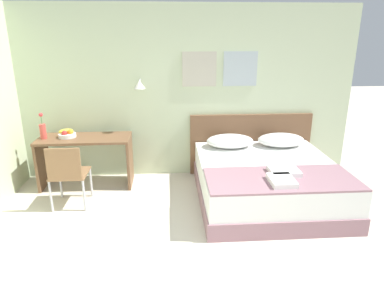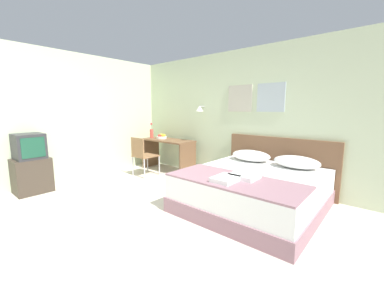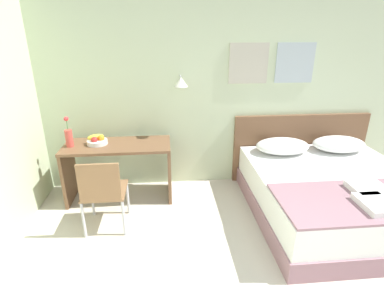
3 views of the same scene
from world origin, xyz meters
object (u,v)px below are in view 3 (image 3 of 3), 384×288
pillow_right (339,144)px  folded_towel_near_foot (369,189)px  headboard (299,147)px  folded_towel_mid_bed (376,204)px  throw_blanket (370,200)px  flower_vase (69,136)px  desk (119,160)px  desk_chair (103,190)px  fruit_bowl (97,140)px  bed (333,196)px  pillow_left (282,146)px

pillow_right → folded_towel_near_foot: pillow_right is taller
headboard → folded_towel_mid_bed: bearing=-91.4°
throw_blanket → flower_vase: flower_vase is taller
desk → desk_chair: bearing=-96.0°
folded_towel_mid_bed → flower_vase: bearing=156.2°
headboard → fruit_bowl: bearing=-174.0°
desk_chair → desk: bearing=84.0°
folded_towel_near_foot → flower_vase: 3.41m
fruit_bowl → flower_vase: bearing=-170.4°
bed → folded_towel_mid_bed: size_ratio=5.54×
throw_blanket → desk_chair: size_ratio=2.06×
headboard → bed: bearing=-90.0°
folded_towel_near_foot → pillow_left: bearing=112.7°
headboard → fruit_bowl: size_ratio=7.59×
bed → pillow_right: (0.40, 0.70, 0.38)m
pillow_left → desk_chair: (-2.26, -0.73, -0.13)m
bed → desk_chair: 2.66m
pillow_right → throw_blanket: 1.33m
pillow_left → folded_towel_near_foot: 1.23m
desk_chair → fruit_bowl: bearing=103.0°
desk_chair → bed: bearing=0.8°
bed → desk: desk is taller
pillow_left → throw_blanket: pillow_left is taller
desk_chair → fruit_bowl: fruit_bowl is taller
folded_towel_mid_bed → pillow_left: bearing=104.2°
throw_blanket → desk: desk is taller
desk → desk_chair: (-0.08, -0.72, -0.02)m
fruit_bowl → folded_towel_near_foot: bearing=-21.6°
pillow_right → desk_chair: 3.14m
bed → desk: 2.68m
bed → fruit_bowl: fruit_bowl is taller
headboard → folded_towel_near_foot: headboard is taller
headboard → throw_blanket: (0.00, -1.58, 0.07)m
throw_blanket → folded_towel_near_foot: bearing=61.9°
bed → desk_chair: (-2.65, -0.04, 0.24)m
throw_blanket → fruit_bowl: fruit_bowl is taller
throw_blanket → desk: (-2.58, 1.25, -0.03)m
desk → fruit_bowl: (-0.25, 0.03, 0.27)m
desk → throw_blanket: bearing=-25.9°
fruit_bowl → folded_towel_mid_bed: bearing=-27.0°
bed → headboard: 1.04m
headboard → pillow_right: 0.53m
pillow_left → folded_towel_mid_bed: size_ratio=2.02×
bed → fruit_bowl: (-2.83, 0.71, 0.53)m
pillow_right → fruit_bowl: bearing=179.7°
headboard → pillow_right: headboard is taller
fruit_bowl → headboard: bearing=6.0°
bed → pillow_right: size_ratio=2.74×
folded_towel_mid_bed → desk: 2.89m
pillow_left → folded_towel_mid_bed: (0.36, -1.41, -0.04)m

